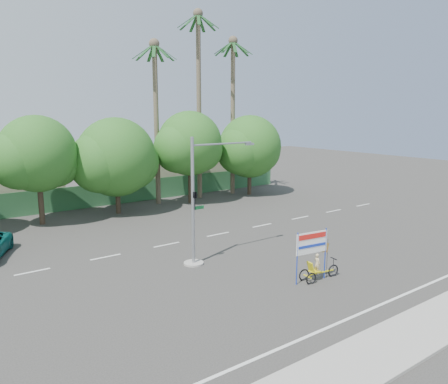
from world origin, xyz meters
TOP-DOWN VIEW (x-y plane):
  - ground at (0.00, 0.00)m, footprint 120.00×120.00m
  - sidewalk_near at (0.00, -7.50)m, footprint 50.00×2.40m
  - fence at (0.00, 21.50)m, footprint 38.00×0.08m
  - building_right at (8.00, 26.00)m, footprint 14.00×8.00m
  - tree_left at (-7.05, 18.00)m, footprint 6.66×5.60m
  - tree_center at (-1.05, 18.00)m, footprint 7.62×6.40m
  - tree_right at (5.95, 18.00)m, footprint 6.90×5.80m
  - tree_far_right at (12.95, 18.00)m, footprint 7.38×6.20m
  - palm_tall at (8.00, 19.50)m, footprint 3.73×3.79m
  - palm_mid at (12.00, 19.50)m, footprint 3.73×3.79m
  - palm_short at (3.50, 19.50)m, footprint 3.73×3.79m
  - traffic_signal at (-2.20, 3.98)m, footprint 4.72×1.10m
  - trike_billboard at (1.11, -1.57)m, footprint 2.70×0.79m

SIDE VIEW (x-z plane):
  - ground at x=0.00m, z-range 0.00..0.00m
  - sidewalk_near at x=0.00m, z-range 0.00..0.12m
  - fence at x=0.00m, z-range 0.00..2.00m
  - trike_billboard at x=1.11m, z-range -0.26..2.41m
  - building_right at x=8.00m, z-range 0.00..3.60m
  - traffic_signal at x=-2.20m, z-range -0.58..6.42m
  - tree_center at x=-1.05m, z-range 0.54..8.39m
  - tree_far_right at x=12.95m, z-range 0.68..8.61m
  - tree_left at x=-7.05m, z-range 1.02..9.09m
  - tree_right at x=5.95m, z-range 1.06..9.42m
  - palm_short at x=3.50m, z-range 1.64..16.09m
  - palm_mid at x=12.00m, z-range 1.67..17.12m
  - palm_tall at x=8.00m, z-range 1.74..19.19m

